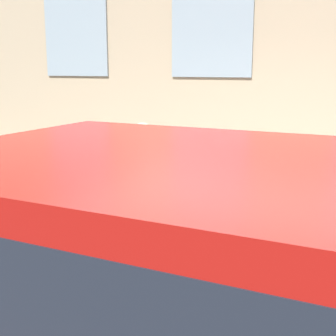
% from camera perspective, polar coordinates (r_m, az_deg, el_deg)
% --- Properties ---
extents(ground_plane, '(80.00, 80.00, 0.00)m').
position_cam_1_polar(ground_plane, '(4.18, 5.52, -17.00)').
color(ground_plane, '#38383A').
extents(sidewalk, '(2.80, 60.00, 0.13)m').
position_cam_1_polar(sidewalk, '(5.37, 10.95, -9.64)').
color(sidewalk, '#A8A093').
rests_on(sidewalk, ground_plane).
extents(fire_hydrant, '(0.36, 0.46, 0.77)m').
position_cam_1_polar(fire_hydrant, '(4.58, 3.31, -7.12)').
color(fire_hydrant, red).
rests_on(fire_hydrant, sidewalk).
extents(person, '(0.33, 0.22, 1.36)m').
position_cam_1_polar(person, '(4.87, -3.10, -0.81)').
color(person, '#232328').
rests_on(person, sidewalk).
extents(parked_car_red_near, '(2.05, 4.58, 1.65)m').
position_cam_1_polar(parked_car_red_near, '(2.37, -0.04, -15.68)').
color(parked_car_red_near, black).
rests_on(parked_car_red_near, ground_plane).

